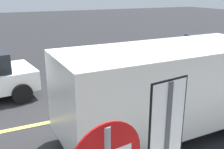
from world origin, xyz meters
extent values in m
plane|color=#262628|center=(0.00, 0.00, 0.00)|extent=(80.00, 80.00, 0.00)
cube|color=#E0D14C|center=(3.00, 0.00, 0.01)|extent=(28.00, 0.16, 0.01)
cube|color=white|center=(0.93, -4.42, 2.02)|extent=(0.50, 0.10, 0.95)
cube|color=black|center=(0.93, -4.42, 2.02)|extent=(0.54, 0.09, 0.99)
cube|color=silver|center=(2.92, -1.79, 1.29)|extent=(5.25, 2.12, 1.82)
cylinder|color=black|center=(4.66, -0.75, 0.38)|extent=(0.77, 0.28, 0.76)
cylinder|color=black|center=(1.12, -0.83, 0.38)|extent=(0.77, 0.28, 0.76)
cylinder|color=black|center=(-0.03, 1.67, 0.32)|extent=(0.66, 0.30, 0.64)
cylinder|color=black|center=(-0.28, 3.51, 0.32)|extent=(0.66, 0.30, 0.64)
cube|color=#2D479E|center=(8.19, 1.78, 0.63)|extent=(3.99, 2.20, 0.62)
cube|color=black|center=(8.00, 1.80, 1.25)|extent=(1.99, 1.77, 0.62)
cylinder|color=black|center=(9.58, 2.54, 0.32)|extent=(0.66, 0.29, 0.64)
cylinder|color=black|center=(6.99, 2.81, 0.32)|extent=(0.66, 0.29, 0.64)
cylinder|color=black|center=(6.80, 1.02, 0.32)|extent=(0.66, 0.29, 0.64)
camera|label=1|loc=(-0.79, -6.59, 3.43)|focal=42.63mm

